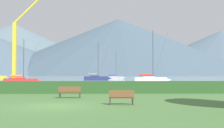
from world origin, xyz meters
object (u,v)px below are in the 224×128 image
at_px(sailboat_slip_6, 115,78).
at_px(park_bench_near_path, 121,97).
at_px(park_bench_under_tree, 70,91).
at_px(dock_crane, 15,54).
at_px(sailboat_slip_3, 96,78).
at_px(sailboat_slip_5, 151,79).
at_px(sailboat_slip_2, 21,81).

height_order(sailboat_slip_6, park_bench_near_path, sailboat_slip_6).
height_order(park_bench_under_tree, dock_crane, dock_crane).
bearing_deg(sailboat_slip_6, park_bench_under_tree, -93.02).
height_order(park_bench_near_path, dock_crane, dock_crane).
bearing_deg(sailboat_slip_6, park_bench_near_path, -89.73).
distance_m(park_bench_near_path, dock_crane, 57.55).
bearing_deg(sailboat_slip_3, park_bench_near_path, -89.50).
distance_m(sailboat_slip_5, park_bench_near_path, 44.58).
bearing_deg(dock_crane, park_bench_under_tree, -68.05).
height_order(sailboat_slip_3, sailboat_slip_6, sailboat_slip_3).
height_order(sailboat_slip_3, park_bench_under_tree, sailboat_slip_3).
height_order(sailboat_slip_2, sailboat_slip_6, sailboat_slip_6).
bearing_deg(park_bench_under_tree, sailboat_slip_6, 86.22).
relative_size(park_bench_under_tree, dock_crane, 0.09).
relative_size(sailboat_slip_3, sailboat_slip_5, 0.97).
bearing_deg(dock_crane, sailboat_slip_6, 41.96).
distance_m(sailboat_slip_3, sailboat_slip_5, 23.14).
distance_m(sailboat_slip_5, park_bench_under_tree, 40.69).
height_order(sailboat_slip_3, park_bench_near_path, sailboat_slip_3).
bearing_deg(sailboat_slip_6, sailboat_slip_3, -113.57).
distance_m(sailboat_slip_3, dock_crane, 23.10).
relative_size(sailboat_slip_5, park_bench_near_path, 7.06).
relative_size(sailboat_slip_2, park_bench_under_tree, 4.74).
relative_size(sailboat_slip_6, park_bench_under_tree, 5.18).
height_order(sailboat_slip_5, dock_crane, dock_crane).
bearing_deg(park_bench_under_tree, dock_crane, 113.07).
distance_m(sailboat_slip_5, sailboat_slip_6, 32.01).
height_order(sailboat_slip_2, park_bench_near_path, sailboat_slip_2).
height_order(sailboat_slip_2, sailboat_slip_5, sailboat_slip_5).
height_order(sailboat_slip_2, sailboat_slip_3, sailboat_slip_3).
xyz_separation_m(sailboat_slip_5, park_bench_under_tree, (-12.78, -38.63, -0.13)).
bearing_deg(dock_crane, sailboat_slip_2, -69.12).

